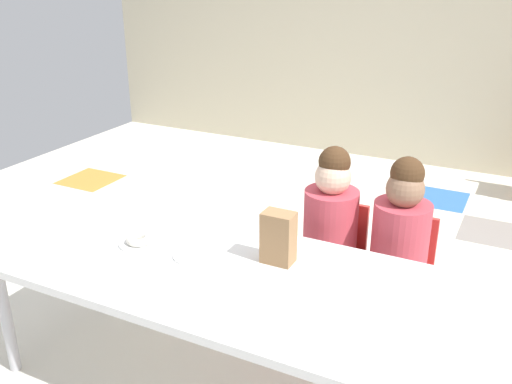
% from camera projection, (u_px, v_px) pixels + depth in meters
% --- Properties ---
extents(ground_plane, '(6.24, 5.23, 0.02)m').
position_uv_depth(ground_plane, '(293.00, 299.00, 3.11)').
color(ground_plane, silver).
extents(back_wall, '(6.24, 0.10, 2.47)m').
position_uv_depth(back_wall, '(418.00, 22.00, 4.81)').
color(back_wall, beige).
rests_on(back_wall, ground_plane).
extents(craft_table, '(1.91, 0.83, 0.56)m').
position_uv_depth(craft_table, '(221.00, 278.00, 2.30)').
color(craft_table, white).
rests_on(craft_table, ground_plane).
extents(seated_child_near_camera, '(0.32, 0.31, 0.92)m').
position_uv_depth(seated_child_near_camera, '(331.00, 220.00, 2.72)').
color(seated_child_near_camera, red).
rests_on(seated_child_near_camera, ground_plane).
extents(seated_child_middle_seat, '(0.32, 0.31, 0.92)m').
position_uv_depth(seated_child_middle_seat, '(401.00, 234.00, 2.58)').
color(seated_child_middle_seat, red).
rests_on(seated_child_middle_seat, ground_plane).
extents(paper_bag_brown, '(0.13, 0.09, 0.22)m').
position_uv_depth(paper_bag_brown, '(278.00, 238.00, 2.30)').
color(paper_bag_brown, '#9E754C').
rests_on(paper_bag_brown, craft_table).
extents(paper_plate_near_edge, '(0.18, 0.18, 0.01)m').
position_uv_depth(paper_plate_near_edge, '(140.00, 243.00, 2.48)').
color(paper_plate_near_edge, white).
rests_on(paper_plate_near_edge, craft_table).
extents(paper_plate_center_table, '(0.18, 0.18, 0.01)m').
position_uv_depth(paper_plate_center_table, '(194.00, 255.00, 2.38)').
color(paper_plate_center_table, white).
rests_on(paper_plate_center_table, craft_table).
extents(donut_powdered_on_plate, '(0.12, 0.12, 0.03)m').
position_uv_depth(donut_powdered_on_plate, '(139.00, 239.00, 2.48)').
color(donut_powdered_on_plate, white).
rests_on(donut_powdered_on_plate, craft_table).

